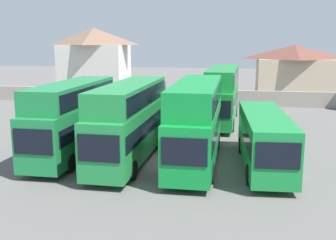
{
  "coord_description": "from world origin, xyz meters",
  "views": [
    {
      "loc": [
        4.33,
        -24.3,
        7.6
      ],
      "look_at": [
        0.0,
        3.0,
        2.11
      ],
      "focal_mm": 43.19,
      "sensor_mm": 36.0,
      "label": 1
    }
  ],
  "objects_px": {
    "bus_2": "(129,118)",
    "bus_3": "(196,118)",
    "bus_4": "(264,137)",
    "bus_1": "(72,115)",
    "bus_6": "(186,101)",
    "bus_7": "(223,92)",
    "house_terrace_left": "(95,60)",
    "bus_5": "(145,101)",
    "house_terrace_centre": "(294,70)"
  },
  "relations": [
    {
      "from": "bus_5",
      "to": "bus_6",
      "type": "relative_size",
      "value": 0.95
    },
    {
      "from": "bus_1",
      "to": "bus_5",
      "type": "distance_m",
      "value": 12.89
    },
    {
      "from": "bus_6",
      "to": "house_terrace_left",
      "type": "distance_m",
      "value": 23.71
    },
    {
      "from": "bus_6",
      "to": "house_terrace_left",
      "type": "xyz_separation_m",
      "value": [
        -15.19,
        17.97,
        2.86
      ]
    },
    {
      "from": "bus_6",
      "to": "bus_3",
      "type": "bearing_deg",
      "value": 13.92
    },
    {
      "from": "bus_1",
      "to": "bus_5",
      "type": "height_order",
      "value": "bus_1"
    },
    {
      "from": "bus_3",
      "to": "bus_5",
      "type": "distance_m",
      "value": 14.16
    },
    {
      "from": "bus_2",
      "to": "bus_6",
      "type": "height_order",
      "value": "bus_2"
    },
    {
      "from": "bus_1",
      "to": "bus_4",
      "type": "height_order",
      "value": "bus_1"
    },
    {
      "from": "bus_6",
      "to": "house_terrace_centre",
      "type": "bearing_deg",
      "value": 151.62
    },
    {
      "from": "bus_4",
      "to": "bus_7",
      "type": "height_order",
      "value": "bus_7"
    },
    {
      "from": "bus_1",
      "to": "bus_4",
      "type": "distance_m",
      "value": 12.34
    },
    {
      "from": "bus_3",
      "to": "bus_6",
      "type": "height_order",
      "value": "bus_3"
    },
    {
      "from": "bus_3",
      "to": "bus_2",
      "type": "bearing_deg",
      "value": -85.02
    },
    {
      "from": "bus_2",
      "to": "house_terrace_centre",
      "type": "relative_size",
      "value": 1.09
    },
    {
      "from": "bus_4",
      "to": "bus_3",
      "type": "bearing_deg",
      "value": -98.45
    },
    {
      "from": "bus_4",
      "to": "bus_6",
      "type": "relative_size",
      "value": 0.94
    },
    {
      "from": "bus_2",
      "to": "house_terrace_left",
      "type": "xyz_separation_m",
      "value": [
        -13.18,
        31.64,
        1.96
      ]
    },
    {
      "from": "bus_7",
      "to": "house_terrace_left",
      "type": "distance_m",
      "value": 26.37
    },
    {
      "from": "bus_6",
      "to": "house_terrace_left",
      "type": "height_order",
      "value": "house_terrace_left"
    },
    {
      "from": "bus_7",
      "to": "house_terrace_centre",
      "type": "bearing_deg",
      "value": 158.1
    },
    {
      "from": "bus_5",
      "to": "bus_7",
      "type": "relative_size",
      "value": 0.88
    },
    {
      "from": "bus_3",
      "to": "house_terrace_centre",
      "type": "bearing_deg",
      "value": 162.99
    },
    {
      "from": "bus_3",
      "to": "house_terrace_left",
      "type": "distance_m",
      "value": 35.86
    },
    {
      "from": "house_terrace_left",
      "to": "bus_6",
      "type": "bearing_deg",
      "value": -49.8
    },
    {
      "from": "bus_2",
      "to": "bus_5",
      "type": "height_order",
      "value": "bus_2"
    },
    {
      "from": "bus_3",
      "to": "house_terrace_left",
      "type": "bearing_deg",
      "value": -150.35
    },
    {
      "from": "house_terrace_left",
      "to": "house_terrace_centre",
      "type": "bearing_deg",
      "value": 3.01
    },
    {
      "from": "bus_2",
      "to": "bus_3",
      "type": "height_order",
      "value": "bus_3"
    },
    {
      "from": "bus_5",
      "to": "house_terrace_left",
      "type": "distance_m",
      "value": 21.93
    },
    {
      "from": "bus_3",
      "to": "bus_4",
      "type": "relative_size",
      "value": 1.13
    },
    {
      "from": "bus_7",
      "to": "house_terrace_left",
      "type": "height_order",
      "value": "house_terrace_left"
    },
    {
      "from": "bus_3",
      "to": "bus_6",
      "type": "xyz_separation_m",
      "value": [
        -2.19,
        13.34,
        -0.98
      ]
    },
    {
      "from": "bus_2",
      "to": "house_terrace_centre",
      "type": "bearing_deg",
      "value": 157.61
    },
    {
      "from": "bus_1",
      "to": "bus_3",
      "type": "height_order",
      "value": "bus_3"
    },
    {
      "from": "house_terrace_centre",
      "to": "bus_3",
      "type": "bearing_deg",
      "value": -107.63
    },
    {
      "from": "bus_4",
      "to": "bus_2",
      "type": "bearing_deg",
      "value": -93.42
    },
    {
      "from": "bus_1",
      "to": "house_terrace_left",
      "type": "height_order",
      "value": "house_terrace_left"
    },
    {
      "from": "bus_2",
      "to": "bus_4",
      "type": "xyz_separation_m",
      "value": [
        8.35,
        -0.09,
        -0.89
      ]
    },
    {
      "from": "bus_2",
      "to": "house_terrace_centre",
      "type": "height_order",
      "value": "house_terrace_centre"
    },
    {
      "from": "bus_2",
      "to": "bus_3",
      "type": "relative_size",
      "value": 0.97
    },
    {
      "from": "bus_4",
      "to": "bus_5",
      "type": "height_order",
      "value": "bus_4"
    },
    {
      "from": "bus_4",
      "to": "house_terrace_left",
      "type": "height_order",
      "value": "house_terrace_left"
    },
    {
      "from": "bus_1",
      "to": "bus_3",
      "type": "relative_size",
      "value": 0.9
    },
    {
      "from": "bus_3",
      "to": "bus_7",
      "type": "bearing_deg",
      "value": 174.81
    },
    {
      "from": "bus_2",
      "to": "bus_5",
      "type": "xyz_separation_m",
      "value": [
        -1.83,
        13.09,
        -0.9
      ]
    },
    {
      "from": "bus_1",
      "to": "bus_4",
      "type": "xyz_separation_m",
      "value": [
        12.3,
        -0.5,
        -0.87
      ]
    },
    {
      "from": "bus_1",
      "to": "house_terrace_centre",
      "type": "height_order",
      "value": "house_terrace_centre"
    },
    {
      "from": "bus_2",
      "to": "bus_4",
      "type": "distance_m",
      "value": 8.39
    },
    {
      "from": "bus_3",
      "to": "bus_1",
      "type": "bearing_deg",
      "value": -90.0
    }
  ]
}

